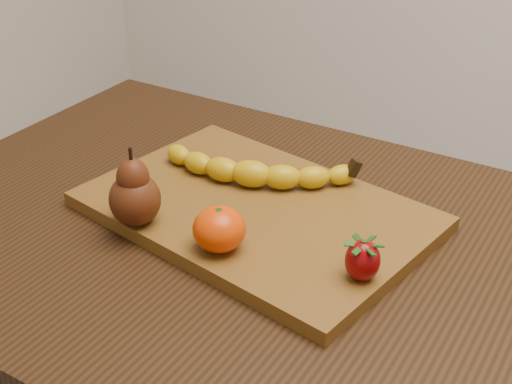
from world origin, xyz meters
The scene contains 6 objects.
table centered at (0.00, 0.00, 0.66)m, with size 1.00×0.70×0.76m.
cutting_board centered at (-0.01, 0.03, 0.77)m, with size 0.45×0.30×0.02m, color brown.
banana centered at (-0.04, 0.08, 0.80)m, with size 0.25×0.06×0.04m, color #CCA309, non-canonical shape.
pear centered at (-0.12, -0.08, 0.83)m, with size 0.07×0.07×0.10m, color #4D200C, non-canonical shape.
mandarin centered at (0.01, -0.08, 0.81)m, with size 0.07×0.07×0.06m, color #DC3A02.
strawberry centered at (0.18, -0.04, 0.81)m, with size 0.04×0.04×0.05m, color #7B0306, non-canonical shape.
Camera 1 is at (0.42, -0.67, 1.28)m, focal length 50.00 mm.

